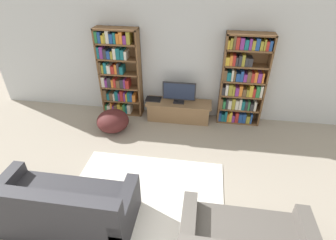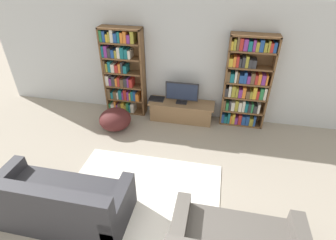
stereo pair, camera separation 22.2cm
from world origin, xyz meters
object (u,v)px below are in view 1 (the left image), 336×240
Objects in this scene: tv_stand at (179,111)px; couch_left_sectional at (63,208)px; laptop at (153,99)px; bookshelf_left at (118,73)px; television at (179,92)px; bookshelf_right at (242,82)px; beanbag_ottoman at (113,121)px.

couch_left_sectional is (-1.28, -3.01, 0.08)m from tv_stand.
couch_left_sectional is at bearing -102.73° from laptop.
television is at bearing -5.07° from bookshelf_left.
bookshelf_left is 3.21m from couch_left_sectional.
bookshelf_right is 1.99m from laptop.
bookshelf_right is at bearing 2.14° from laptop.
couch_left_sectional is at bearing -129.80° from bookshelf_right.
laptop is (-0.59, 0.04, 0.23)m from tv_stand.
bookshelf_right is at bearing 50.20° from couch_left_sectional.
laptop is at bearing -5.26° from bookshelf_left.
bookshelf_right is (2.72, -0.00, -0.02)m from bookshelf_left.
beanbag_ottoman is (-2.68, -0.77, -0.75)m from bookshelf_right.
bookshelf_right is 4.13m from couch_left_sectional.
bookshelf_right reaches higher than couch_left_sectional.
television reaches higher than couch_left_sectional.
tv_stand is 4.18× the size of laptop.
bookshelf_right reaches higher than television.
tv_stand is 2.14× the size of beanbag_ottoman.
bookshelf_left reaches higher than beanbag_ottoman.
bookshelf_right is 2.75× the size of television.
bookshelf_left reaches higher than couch_left_sectional.
beanbag_ottoman is (-0.07, 2.36, -0.07)m from couch_left_sectional.
tv_stand is (-1.32, -0.11, -0.76)m from bookshelf_right.
television is at bearing -4.81° from laptop.
bookshelf_right reaches higher than tv_stand.
television is 0.37× the size of couch_left_sectional.
tv_stand is at bearing -4.77° from bookshelf_left.
bookshelf_right is 1.53m from tv_stand.
television is 1.06× the size of beanbag_ottoman.
bookshelf_right is 5.70× the size of laptop.
bookshelf_right is at bearing 16.02° from beanbag_ottoman.
bookshelf_right is at bearing 5.24° from television.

